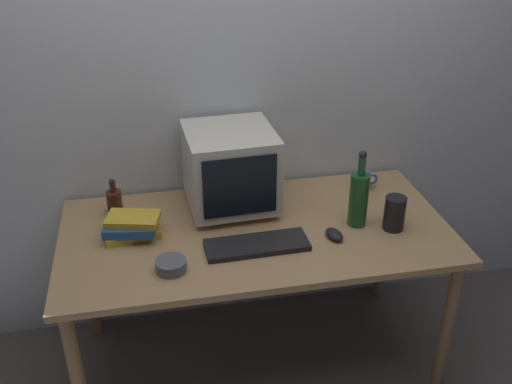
{
  "coord_description": "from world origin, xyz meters",
  "views": [
    {
      "loc": [
        -0.41,
        -2.07,
        2.09
      ],
      "look_at": [
        0.0,
        0.0,
        0.93
      ],
      "focal_mm": 40.9,
      "sensor_mm": 36.0,
      "label": 1
    }
  ],
  "objects_px": {
    "bottle_tall": "(359,197)",
    "book_stack": "(132,226)",
    "keyboard": "(257,245)",
    "bottle_short": "(114,201)",
    "cd_spindle": "(171,265)",
    "crt_monitor": "(230,168)",
    "computer_mouse": "(334,234)",
    "metal_canister": "(395,213)",
    "mug": "(362,181)"
  },
  "relations": [
    {
      "from": "keyboard",
      "to": "bottle_tall",
      "type": "distance_m",
      "value": 0.48
    },
    {
      "from": "metal_canister",
      "to": "bottle_short",
      "type": "bearing_deg",
      "value": 162.94
    },
    {
      "from": "bottle_short",
      "to": "cd_spindle",
      "type": "xyz_separation_m",
      "value": [
        0.21,
        -0.47,
        -0.04
      ]
    },
    {
      "from": "mug",
      "to": "cd_spindle",
      "type": "relative_size",
      "value": 1.0
    },
    {
      "from": "keyboard",
      "to": "bottle_short",
      "type": "distance_m",
      "value": 0.69
    },
    {
      "from": "mug",
      "to": "bottle_short",
      "type": "bearing_deg",
      "value": -179.93
    },
    {
      "from": "bottle_short",
      "to": "metal_canister",
      "type": "distance_m",
      "value": 1.22
    },
    {
      "from": "mug",
      "to": "cd_spindle",
      "type": "height_order",
      "value": "mug"
    },
    {
      "from": "crt_monitor",
      "to": "computer_mouse",
      "type": "bearing_deg",
      "value": -42.31
    },
    {
      "from": "keyboard",
      "to": "bottle_short",
      "type": "height_order",
      "value": "bottle_short"
    },
    {
      "from": "keyboard",
      "to": "mug",
      "type": "height_order",
      "value": "mug"
    },
    {
      "from": "keyboard",
      "to": "book_stack",
      "type": "height_order",
      "value": "book_stack"
    },
    {
      "from": "computer_mouse",
      "to": "metal_canister",
      "type": "xyz_separation_m",
      "value": [
        0.27,
        0.02,
        0.06
      ]
    },
    {
      "from": "crt_monitor",
      "to": "computer_mouse",
      "type": "xyz_separation_m",
      "value": [
        0.38,
        -0.34,
        -0.17
      ]
    },
    {
      "from": "bottle_short",
      "to": "mug",
      "type": "distance_m",
      "value": 1.16
    },
    {
      "from": "book_stack",
      "to": "metal_canister",
      "type": "height_order",
      "value": "metal_canister"
    },
    {
      "from": "bottle_short",
      "to": "mug",
      "type": "bearing_deg",
      "value": 0.07
    },
    {
      "from": "crt_monitor",
      "to": "metal_canister",
      "type": "distance_m",
      "value": 0.73
    },
    {
      "from": "book_stack",
      "to": "mug",
      "type": "relative_size",
      "value": 2.09
    },
    {
      "from": "crt_monitor",
      "to": "bottle_tall",
      "type": "height_order",
      "value": "crt_monitor"
    },
    {
      "from": "computer_mouse",
      "to": "cd_spindle",
      "type": "xyz_separation_m",
      "value": [
        -0.68,
        -0.09,
        0.0
      ]
    },
    {
      "from": "crt_monitor",
      "to": "keyboard",
      "type": "relative_size",
      "value": 0.97
    },
    {
      "from": "cd_spindle",
      "to": "metal_canister",
      "type": "height_order",
      "value": "metal_canister"
    },
    {
      "from": "keyboard",
      "to": "bottle_tall",
      "type": "xyz_separation_m",
      "value": [
        0.46,
        0.1,
        0.12
      ]
    },
    {
      "from": "book_stack",
      "to": "mug",
      "type": "distance_m",
      "value": 1.11
    },
    {
      "from": "cd_spindle",
      "to": "metal_canister",
      "type": "bearing_deg",
      "value": 6.99
    },
    {
      "from": "crt_monitor",
      "to": "keyboard",
      "type": "xyz_separation_m",
      "value": [
        0.05,
        -0.35,
        -0.18
      ]
    },
    {
      "from": "bottle_tall",
      "to": "book_stack",
      "type": "relative_size",
      "value": 1.39
    },
    {
      "from": "keyboard",
      "to": "mug",
      "type": "bearing_deg",
      "value": 31.71
    },
    {
      "from": "bottle_short",
      "to": "book_stack",
      "type": "xyz_separation_m",
      "value": [
        0.07,
        -0.2,
        -0.01
      ]
    },
    {
      "from": "crt_monitor",
      "to": "computer_mouse",
      "type": "height_order",
      "value": "crt_monitor"
    },
    {
      "from": "computer_mouse",
      "to": "metal_canister",
      "type": "relative_size",
      "value": 0.67
    },
    {
      "from": "book_stack",
      "to": "metal_canister",
      "type": "bearing_deg",
      "value": -7.97
    },
    {
      "from": "crt_monitor",
      "to": "bottle_short",
      "type": "xyz_separation_m",
      "value": [
        -0.52,
        0.04,
        -0.13
      ]
    },
    {
      "from": "book_stack",
      "to": "cd_spindle",
      "type": "relative_size",
      "value": 2.09
    },
    {
      "from": "book_stack",
      "to": "cd_spindle",
      "type": "distance_m",
      "value": 0.31
    },
    {
      "from": "computer_mouse",
      "to": "bottle_short",
      "type": "xyz_separation_m",
      "value": [
        -0.89,
        0.38,
        0.05
      ]
    },
    {
      "from": "keyboard",
      "to": "computer_mouse",
      "type": "bearing_deg",
      "value": -0.56
    },
    {
      "from": "bottle_tall",
      "to": "mug",
      "type": "distance_m",
      "value": 0.33
    },
    {
      "from": "cd_spindle",
      "to": "bottle_short",
      "type": "bearing_deg",
      "value": 114.23
    },
    {
      "from": "computer_mouse",
      "to": "cd_spindle",
      "type": "relative_size",
      "value": 0.83
    },
    {
      "from": "computer_mouse",
      "to": "mug",
      "type": "bearing_deg",
      "value": 41.57
    },
    {
      "from": "crt_monitor",
      "to": "book_stack",
      "type": "height_order",
      "value": "crt_monitor"
    },
    {
      "from": "keyboard",
      "to": "metal_canister",
      "type": "height_order",
      "value": "metal_canister"
    },
    {
      "from": "keyboard",
      "to": "bottle_short",
      "type": "bearing_deg",
      "value": 144.03
    },
    {
      "from": "mug",
      "to": "metal_canister",
      "type": "xyz_separation_m",
      "value": [
        0.01,
        -0.36,
        0.03
      ]
    },
    {
      "from": "keyboard",
      "to": "metal_canister",
      "type": "relative_size",
      "value": 2.8
    },
    {
      "from": "bottle_tall",
      "to": "cd_spindle",
      "type": "bearing_deg",
      "value": -167.33
    },
    {
      "from": "crt_monitor",
      "to": "book_stack",
      "type": "distance_m",
      "value": 0.5
    },
    {
      "from": "crt_monitor",
      "to": "cd_spindle",
      "type": "distance_m",
      "value": 0.56
    }
  ]
}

